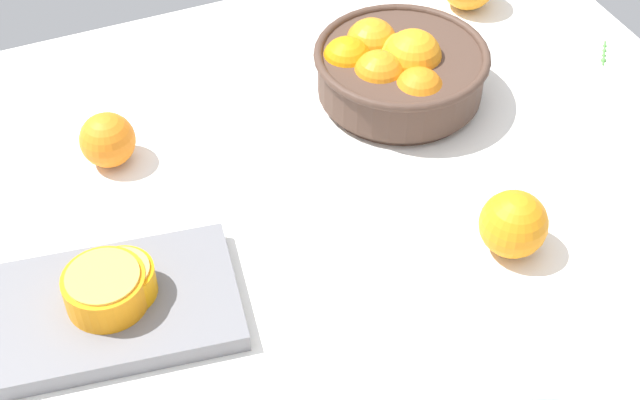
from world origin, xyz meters
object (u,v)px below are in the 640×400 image
(cutting_board, at_px, (118,307))
(loose_orange_1, at_px, (513,224))
(orange_half_1, at_px, (122,281))
(orange_half_0, at_px, (105,289))
(loose_orange_4, at_px, (108,140))
(fruit_bowl, at_px, (398,69))

(cutting_board, bearing_deg, loose_orange_1, -10.55)
(orange_half_1, height_order, loose_orange_1, loose_orange_1)
(orange_half_0, bearing_deg, loose_orange_1, -10.45)
(loose_orange_4, bearing_deg, orange_half_0, -103.73)
(orange_half_1, bearing_deg, fruit_bowl, 26.28)
(cutting_board, distance_m, orange_half_0, 0.03)
(cutting_board, relative_size, loose_orange_4, 3.67)
(fruit_bowl, bearing_deg, loose_orange_4, 176.34)
(orange_half_0, distance_m, orange_half_1, 0.02)
(orange_half_1, bearing_deg, cutting_board, -147.85)
(cutting_board, relative_size, orange_half_1, 3.59)
(orange_half_1, height_order, loose_orange_4, loose_orange_4)
(fruit_bowl, bearing_deg, cutting_board, -153.57)
(fruit_bowl, relative_size, orange_half_0, 2.67)
(loose_orange_4, bearing_deg, loose_orange_1, -40.16)
(cutting_board, xyz_separation_m, loose_orange_1, (0.44, -0.08, 0.03))
(fruit_bowl, distance_m, cutting_board, 0.50)
(fruit_bowl, xyz_separation_m, cutting_board, (-0.44, -0.22, -0.04))
(orange_half_0, bearing_deg, orange_half_1, 17.50)
(fruit_bowl, relative_size, loose_orange_1, 2.99)
(cutting_board, height_order, orange_half_1, orange_half_1)
(fruit_bowl, bearing_deg, loose_orange_1, -90.75)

